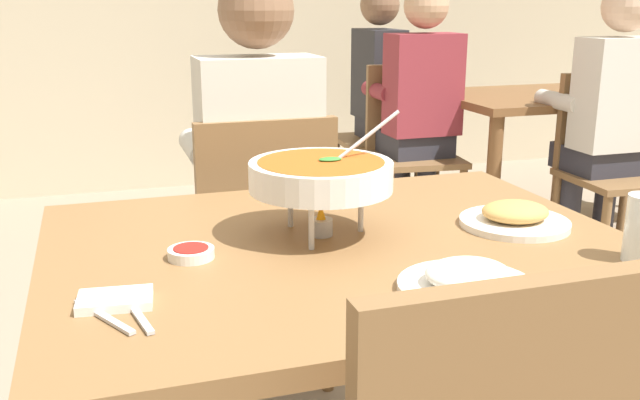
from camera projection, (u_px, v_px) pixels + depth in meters
name	position (u px, v px, depth m)	size (l,w,h in m)	color
dining_table_main	(342.00, 291.00, 1.50)	(1.20, 0.94, 0.75)	brown
chair_diner_main	(261.00, 238.00, 2.22)	(0.44, 0.44, 0.90)	brown
diner_main	(257.00, 162.00, 2.19)	(0.40, 0.45, 1.31)	#2D2D38
curry_bowl	(321.00, 176.00, 1.47)	(0.33, 0.30, 0.26)	silver
rice_plate	(468.00, 281.00, 1.21)	(0.24, 0.24, 0.06)	white
appetizer_plate	(515.00, 217.00, 1.57)	(0.24, 0.24, 0.06)	white
sauce_dish	(191.00, 253.00, 1.37)	(0.09, 0.09, 0.02)	white
napkin_folded	(115.00, 300.00, 1.16)	(0.12, 0.08, 0.02)	white
fork_utensil	(103.00, 316.00, 1.11)	(0.01, 0.17, 0.01)	silver
spoon_utensil	(136.00, 312.00, 1.13)	(0.01, 0.17, 0.01)	silver
dining_table_far	(535.00, 119.00, 3.80)	(1.00, 0.80, 0.75)	brown
chair_bg_left	(392.00, 127.00, 4.15)	(0.47, 0.47, 0.90)	brown
chair_bg_middle	(410.00, 141.00, 3.74)	(0.48, 0.48, 0.90)	brown
chair_bg_right	(608.00, 159.00, 3.34)	(0.46, 0.46, 0.90)	brown
patron_bg_left	(384.00, 87.00, 4.06)	(0.45, 0.40, 1.31)	#2D2D38
patron_bg_middle	(419.00, 98.00, 3.60)	(0.40, 0.45, 1.31)	#2D2D38
patron_bg_right	(610.00, 109.00, 3.25)	(0.40, 0.45, 1.31)	#2D2D38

